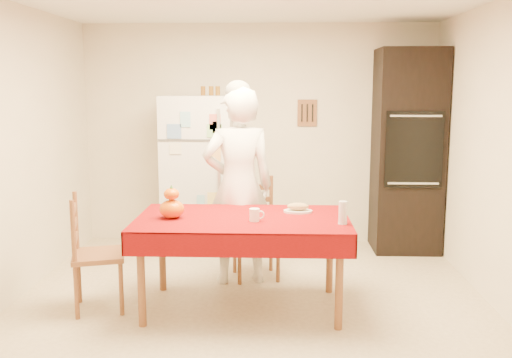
# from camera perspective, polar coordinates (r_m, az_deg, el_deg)

# --- Properties ---
(floor) EXTENTS (4.50, 4.50, 0.00)m
(floor) POSITION_cam_1_polar(r_m,az_deg,el_deg) (4.67, -0.67, -13.42)
(floor) COLOR tan
(floor) RESTS_ON ground
(room_shell) EXTENTS (4.02, 4.52, 2.51)m
(room_shell) POSITION_cam_1_polar(r_m,az_deg,el_deg) (4.31, -0.70, 6.88)
(room_shell) COLOR beige
(room_shell) RESTS_ON ground
(refrigerator) EXTENTS (0.75, 0.74, 1.70)m
(refrigerator) POSITION_cam_1_polar(r_m,az_deg,el_deg) (6.32, -5.72, 0.57)
(refrigerator) COLOR white
(refrigerator) RESTS_ON floor
(oven_cabinet) EXTENTS (0.70, 0.62, 2.20)m
(oven_cabinet) POSITION_cam_1_polar(r_m,az_deg,el_deg) (6.43, 14.90, 2.71)
(oven_cabinet) COLOR black
(oven_cabinet) RESTS_ON floor
(dining_table) EXTENTS (1.70, 1.00, 0.76)m
(dining_table) POSITION_cam_1_polar(r_m,az_deg,el_deg) (4.59, -1.34, -4.70)
(dining_table) COLOR brown
(dining_table) RESTS_ON floor
(chair_far) EXTENTS (0.49, 0.48, 0.95)m
(chair_far) POSITION_cam_1_polar(r_m,az_deg,el_deg) (5.44, -0.13, -4.49)
(chair_far) COLOR brown
(chair_far) RESTS_ON floor
(chair_left) EXTENTS (0.50, 0.52, 0.95)m
(chair_left) POSITION_cam_1_polar(r_m,az_deg,el_deg) (4.80, -16.30, -6.74)
(chair_left) COLOR brown
(chair_left) RESTS_ON floor
(seated_woman) EXTENTS (0.74, 0.57, 1.80)m
(seated_woman) POSITION_cam_1_polar(r_m,az_deg,el_deg) (5.18, -1.76, -0.76)
(seated_woman) COLOR white
(seated_woman) RESTS_ON floor
(coffee_mug) EXTENTS (0.08, 0.08, 0.10)m
(coffee_mug) POSITION_cam_1_polar(r_m,az_deg,el_deg) (4.44, -0.16, -3.61)
(coffee_mug) COLOR white
(coffee_mug) RESTS_ON dining_table
(pumpkin_lower) EXTENTS (0.20, 0.20, 0.15)m
(pumpkin_lower) POSITION_cam_1_polar(r_m,az_deg,el_deg) (4.59, -8.41, -2.98)
(pumpkin_lower) COLOR #D24604
(pumpkin_lower) RESTS_ON dining_table
(pumpkin_upper) EXTENTS (0.12, 0.12, 0.09)m
(pumpkin_upper) POSITION_cam_1_polar(r_m,az_deg,el_deg) (4.56, -8.45, -1.50)
(pumpkin_upper) COLOR red
(pumpkin_upper) RESTS_ON pumpkin_lower
(wine_glass) EXTENTS (0.07, 0.07, 0.18)m
(wine_glass) POSITION_cam_1_polar(r_m,az_deg,el_deg) (4.39, 8.68, -3.35)
(wine_glass) COLOR silver
(wine_glass) RESTS_ON dining_table
(bread_plate) EXTENTS (0.24, 0.24, 0.02)m
(bread_plate) POSITION_cam_1_polar(r_m,az_deg,el_deg) (4.77, 4.22, -3.24)
(bread_plate) COLOR silver
(bread_plate) RESTS_ON dining_table
(bread_loaf) EXTENTS (0.18, 0.10, 0.06)m
(bread_loaf) POSITION_cam_1_polar(r_m,az_deg,el_deg) (4.76, 4.23, -2.76)
(bread_loaf) COLOR tan
(bread_loaf) RESTS_ON bread_plate
(spice_jar_left) EXTENTS (0.05, 0.05, 0.10)m
(spice_jar_left) POSITION_cam_1_polar(r_m,az_deg,el_deg) (6.29, -5.32, 8.77)
(spice_jar_left) COLOR brown
(spice_jar_left) RESTS_ON refrigerator
(spice_jar_mid) EXTENTS (0.05, 0.05, 0.10)m
(spice_jar_mid) POSITION_cam_1_polar(r_m,az_deg,el_deg) (6.28, -4.50, 8.78)
(spice_jar_mid) COLOR brown
(spice_jar_mid) RESTS_ON refrigerator
(spice_jar_right) EXTENTS (0.05, 0.05, 0.10)m
(spice_jar_right) POSITION_cam_1_polar(r_m,az_deg,el_deg) (6.27, -3.85, 8.79)
(spice_jar_right) COLOR brown
(spice_jar_right) RESTS_ON refrigerator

